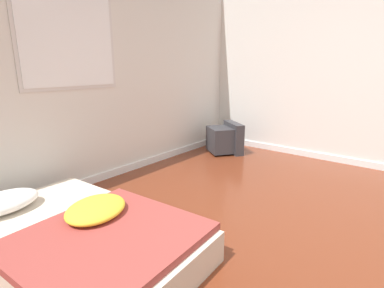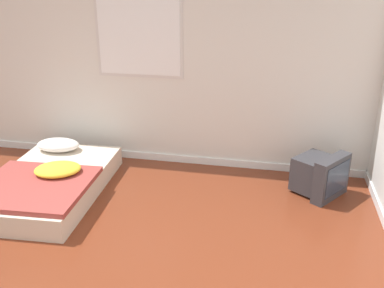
% 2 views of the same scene
% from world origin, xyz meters
% --- Properties ---
extents(ground_plane, '(20.00, 20.00, 0.00)m').
position_xyz_m(ground_plane, '(0.00, 0.00, 0.00)').
color(ground_plane, maroon).
extents(wall_back, '(7.55, 0.08, 2.60)m').
position_xyz_m(wall_back, '(-0.00, 2.66, 1.29)').
color(wall_back, silver).
rests_on(wall_back, ground_plane).
extents(mattress_bed, '(1.18, 1.81, 0.37)m').
position_xyz_m(mattress_bed, '(-0.87, 1.52, 0.14)').
color(mattress_bed, beige).
rests_on(mattress_bed, ground_plane).
extents(crt_tv, '(0.64, 0.64, 0.46)m').
position_xyz_m(crt_tv, '(1.99, 2.12, 0.22)').
color(crt_tv, '#333338').
rests_on(crt_tv, ground_plane).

